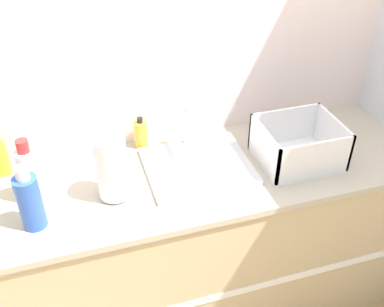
# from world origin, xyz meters

# --- Properties ---
(wall_back) EXTENTS (4.52, 0.06, 2.60)m
(wall_back) POSITION_xyz_m (0.00, 0.64, 1.30)
(wall_back) COLOR silver
(wall_back) RESTS_ON ground_plane
(counter_cabinet) EXTENTS (2.15, 0.63, 0.92)m
(counter_cabinet) POSITION_xyz_m (0.00, 0.30, 0.46)
(counter_cabinet) COLOR tan
(counter_cabinet) RESTS_ON ground_plane
(sink) EXTENTS (0.45, 0.39, 0.23)m
(sink) POSITION_xyz_m (0.07, 0.33, 0.93)
(sink) COLOR silver
(sink) RESTS_ON counter_cabinet
(paper_towel_roll) EXTENTS (0.12, 0.12, 0.27)m
(paper_towel_roll) POSITION_xyz_m (-0.30, 0.25, 1.06)
(paper_towel_roll) COLOR #4C4C51
(paper_towel_roll) RESTS_ON counter_cabinet
(dish_rack) EXTENTS (0.34, 0.29, 0.19)m
(dish_rack) POSITION_xyz_m (0.50, 0.25, 0.99)
(dish_rack) COLOR white
(dish_rack) RESTS_ON counter_cabinet
(bottle_yellow) EXTENTS (0.06, 0.06, 0.18)m
(bottle_yellow) POSITION_xyz_m (-0.73, 0.54, 1.00)
(bottle_yellow) COLOR yellow
(bottle_yellow) RESTS_ON counter_cabinet
(bottle_blue) EXTENTS (0.09, 0.09, 0.27)m
(bottle_blue) POSITION_xyz_m (-0.61, 0.17, 1.03)
(bottle_blue) COLOR #2D56B7
(bottle_blue) RESTS_ON counter_cabinet
(bottle_white_spray) EXTENTS (0.08, 0.08, 0.28)m
(bottle_white_spray) POSITION_xyz_m (-0.60, 0.32, 1.04)
(bottle_white_spray) COLOR white
(bottle_white_spray) RESTS_ON counter_cabinet
(soap_dispenser) EXTENTS (0.06, 0.06, 0.15)m
(soap_dispenser) POSITION_xyz_m (-0.13, 0.56, 0.98)
(soap_dispenser) COLOR gold
(soap_dispenser) RESTS_ON counter_cabinet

